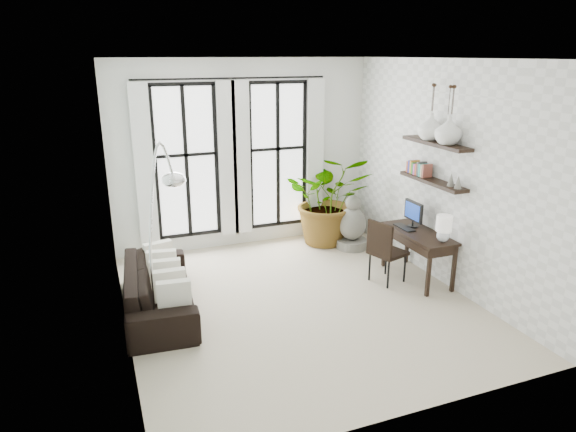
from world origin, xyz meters
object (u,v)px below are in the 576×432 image
desk (421,236)px  plant (329,199)px  buddha (352,226)px  desk_chair (384,248)px  arc_lamp (161,189)px  sofa (159,288)px

desk → plant: bearing=106.5°
desk → buddha: 1.60m
desk_chair → desk: bearing=-28.3°
desk → arc_lamp: 3.78m
desk_chair → buddha: bearing=63.3°
plant → arc_lamp: size_ratio=0.72×
sofa → buddha: 3.62m
sofa → desk_chair: bearing=-90.9°
sofa → plant: bearing=-59.6°
plant → desk: 2.03m
desk → desk_chair: size_ratio=1.31×
sofa → buddha: size_ratio=2.24×
buddha → plant: bearing=124.1°
arc_lamp → buddha: bearing=20.6°
desk → desk_chair: 0.57m
arc_lamp → buddha: (3.34, 1.26, -1.28)m
desk_chair → plant: bearing=73.8°
desk → buddha: (-0.30, 1.54, -0.30)m
plant → buddha: plant is taller
sofa → desk: (3.75, -0.43, 0.39)m
plant → desk_chair: plant is taller
plant → desk_chair: 1.86m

